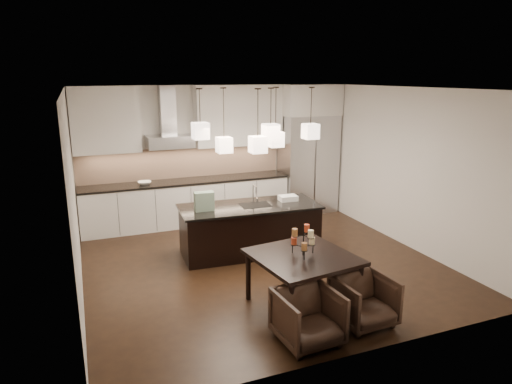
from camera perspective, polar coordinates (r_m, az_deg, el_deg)
name	(u,v)px	position (r m, az deg, el deg)	size (l,w,h in m)	color
floor	(260,263)	(7.60, 0.56, -8.85)	(5.50, 5.50, 0.02)	black
ceiling	(261,88)	(6.99, 0.62, 12.91)	(5.50, 5.50, 0.02)	white
wall_back	(212,153)	(9.73, -5.58, 4.93)	(5.50, 0.02, 2.80)	silver
wall_front	(362,235)	(4.82, 13.12, -5.28)	(5.50, 0.02, 2.80)	silver
wall_left	(72,196)	(6.66, -21.98, -0.49)	(0.02, 5.50, 2.80)	silver
wall_right	(404,167)	(8.57, 17.96, 3.00)	(0.02, 5.50, 2.80)	silver
refrigerator	(308,164)	(10.22, 6.47, 3.51)	(1.20, 0.72, 2.15)	#B7B7BA
fridge_panel	(309,100)	(10.05, 6.70, 11.37)	(1.26, 0.72, 0.65)	silver
lower_cabinets	(188,203)	(9.47, -8.52, -1.38)	(4.21, 0.62, 0.88)	silver
countertop	(187,181)	(9.36, -8.62, 1.33)	(4.21, 0.66, 0.04)	black
backsplash	(183,163)	(9.58, -9.11, 3.66)	(4.21, 0.02, 0.63)	tan
upper_cab_left	(105,120)	(9.09, -18.34, 8.54)	(1.25, 0.35, 1.25)	silver
upper_cab_right	(239,116)	(9.62, -2.17, 9.53)	(1.86, 0.35, 1.25)	silver
hood_canopy	(170,142)	(9.20, -10.71, 6.21)	(0.90, 0.52, 0.24)	#B7B7BA
hood_chimney	(167,110)	(9.24, -11.02, 9.98)	(0.30, 0.28, 0.96)	#B7B7BA
fruit_bowl	(145,183)	(9.15, -13.75, 1.11)	(0.26, 0.26, 0.06)	silver
island_body	(250,230)	(7.88, -0.80, -4.76)	(2.29, 0.92, 0.81)	black
island_top	(250,206)	(7.75, -0.81, -1.81)	(2.37, 0.99, 0.04)	black
faucet	(253,194)	(7.81, -0.37, -0.22)	(0.09, 0.22, 0.35)	silver
tote_bag	(204,201)	(7.47, -6.51, -1.16)	(0.31, 0.17, 0.31)	#194D28
food_container	(288,198)	(8.05, 4.03, -0.76)	(0.31, 0.22, 0.09)	silver
dining_table	(302,281)	(6.14, 5.81, -11.00)	(1.21, 1.21, 0.73)	black
candelabra	(303,240)	(5.92, 5.96, -5.95)	(0.35, 0.35, 0.43)	black
candle_a	(312,241)	(6.01, 7.01, -6.08)	(0.07, 0.07, 0.10)	beige
candle_b	(294,241)	(5.99, 4.77, -6.10)	(0.07, 0.07, 0.10)	#C43F20
candle_c	(304,246)	(5.81, 6.06, -6.79)	(0.07, 0.07, 0.10)	#9C6232
candle_d	(307,228)	(6.01, 6.34, -4.49)	(0.07, 0.07, 0.10)	#C43F20
candle_e	(295,232)	(5.83, 4.86, -5.06)	(0.07, 0.07, 0.10)	#9C6232
candle_f	(311,234)	(5.80, 6.86, -5.22)	(0.07, 0.07, 0.10)	beige
armchair_left	(308,317)	(5.42, 6.52, -15.28)	(0.67, 0.69, 0.63)	black
armchair_right	(364,301)	(5.90, 13.34, -13.06)	(0.66, 0.68, 0.62)	black
pendant_a	(200,131)	(7.26, -6.96, 7.59)	(0.24, 0.24, 0.26)	beige
pendant_b	(224,145)	(7.71, -4.00, 5.89)	(0.24, 0.24, 0.26)	beige
pendant_c	(271,132)	(7.55, 1.85, 7.52)	(0.24, 0.24, 0.26)	beige
pendant_d	(275,139)	(7.94, 2.45, 6.59)	(0.24, 0.24, 0.26)	beige
pendant_e	(310,131)	(7.96, 6.82, 7.54)	(0.24, 0.24, 0.26)	beige
pendant_f	(258,145)	(7.20, 0.23, 5.95)	(0.24, 0.24, 0.26)	beige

